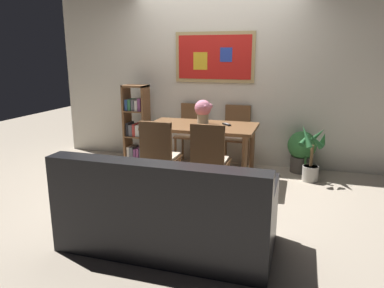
% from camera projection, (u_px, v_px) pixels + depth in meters
% --- Properties ---
extents(ground_plane, '(12.00, 12.00, 0.00)m').
position_uv_depth(ground_plane, '(192.00, 188.00, 4.55)').
color(ground_plane, tan).
extents(wall_back_with_painting, '(5.20, 0.14, 2.60)m').
position_uv_depth(wall_back_with_painting, '(217.00, 77.00, 5.45)').
color(wall_back_with_painting, silver).
rests_on(wall_back_with_painting, ground_plane).
extents(dining_table, '(1.43, 0.81, 0.74)m').
position_uv_depth(dining_table, '(201.00, 133.00, 4.74)').
color(dining_table, brown).
rests_on(dining_table, ground_plane).
extents(dining_chair_near_right, '(0.40, 0.41, 0.91)m').
position_uv_depth(dining_chair_near_right, '(209.00, 156.00, 4.04)').
color(dining_chair_near_right, brown).
rests_on(dining_chair_near_right, ground_plane).
extents(dining_chair_far_left, '(0.40, 0.41, 0.91)m').
position_uv_depth(dining_chair_far_left, '(191.00, 129.00, 5.52)').
color(dining_chair_far_left, brown).
rests_on(dining_chair_far_left, ground_plane).
extents(dining_chair_near_left, '(0.40, 0.41, 0.91)m').
position_uv_depth(dining_chair_near_left, '(159.00, 152.00, 4.19)').
color(dining_chair_near_left, brown).
rests_on(dining_chair_near_left, ground_plane).
extents(dining_chair_far_right, '(0.40, 0.41, 0.91)m').
position_uv_depth(dining_chair_far_right, '(236.00, 131.00, 5.34)').
color(dining_chair_far_right, brown).
rests_on(dining_chair_far_right, ground_plane).
extents(leather_couch, '(1.80, 0.84, 0.84)m').
position_uv_depth(leather_couch, '(166.00, 214.00, 3.09)').
color(leather_couch, black).
rests_on(leather_couch, ground_plane).
extents(bookshelf, '(0.36, 0.28, 1.19)m').
position_uv_depth(bookshelf, '(137.00, 127.00, 5.62)').
color(bookshelf, brown).
rests_on(bookshelf, ground_plane).
extents(potted_ivy, '(0.40, 0.40, 0.61)m').
position_uv_depth(potted_ivy, '(302.00, 150.00, 5.11)').
color(potted_ivy, '#4C4742').
rests_on(potted_ivy, ground_plane).
extents(potted_palm, '(0.37, 0.38, 0.77)m').
position_uv_depth(potted_palm, '(312.00, 157.00, 4.73)').
color(potted_palm, '#B2ADA3').
rests_on(potted_palm, ground_plane).
extents(flower_vase, '(0.23, 0.22, 0.32)m').
position_uv_depth(flower_vase, '(203.00, 110.00, 4.74)').
color(flower_vase, tan).
rests_on(flower_vase, dining_table).
extents(tv_remote, '(0.14, 0.15, 0.02)m').
position_uv_depth(tv_remote, '(227.00, 124.00, 4.70)').
color(tv_remote, black).
rests_on(tv_remote, dining_table).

